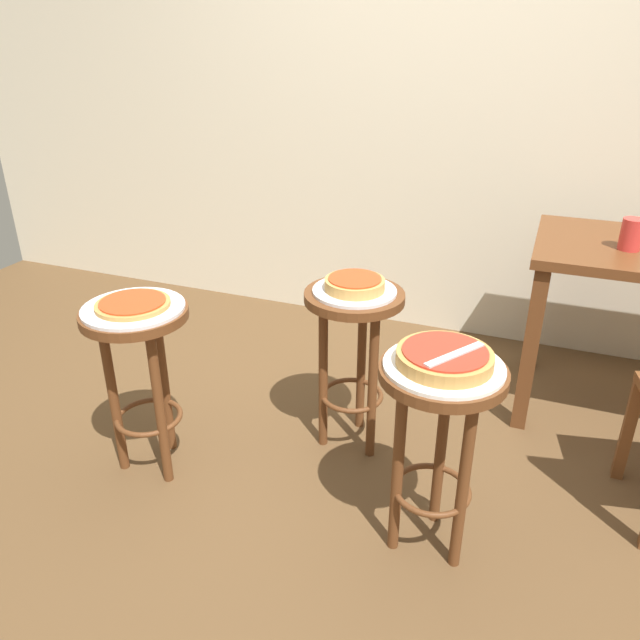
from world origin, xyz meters
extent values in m
plane|color=brown|center=(0.00, 0.00, 0.00)|extent=(6.00, 6.00, 0.00)
cube|color=beige|center=(0.00, 1.65, 1.50)|extent=(6.00, 0.10, 3.00)
cylinder|color=#5B3319|center=(0.36, -0.02, 0.65)|extent=(0.37, 0.37, 0.03)
cylinder|color=#5B3319|center=(0.36, 0.10, 0.31)|extent=(0.04, 0.04, 0.63)
cylinder|color=#5B3319|center=(0.26, -0.08, 0.31)|extent=(0.04, 0.04, 0.63)
cylinder|color=#5B3319|center=(0.46, -0.08, 0.31)|extent=(0.04, 0.04, 0.63)
torus|color=#5B3319|center=(0.36, -0.02, 0.22)|extent=(0.25, 0.25, 0.02)
cylinder|color=white|center=(0.36, -0.02, 0.67)|extent=(0.35, 0.35, 0.01)
cylinder|color=#B78442|center=(0.36, -0.02, 0.70)|extent=(0.28, 0.28, 0.04)
cylinder|color=red|center=(0.36, -0.02, 0.72)|extent=(0.24, 0.24, 0.01)
cylinder|color=#5B3319|center=(-0.72, -0.01, 0.65)|extent=(0.37, 0.37, 0.03)
cylinder|color=#5B3319|center=(-0.72, 0.11, 0.31)|extent=(0.04, 0.04, 0.63)
cylinder|color=#5B3319|center=(-0.82, -0.07, 0.31)|extent=(0.04, 0.04, 0.63)
cylinder|color=#5B3319|center=(-0.62, -0.07, 0.31)|extent=(0.04, 0.04, 0.63)
torus|color=#5B3319|center=(-0.72, -0.01, 0.22)|extent=(0.25, 0.25, 0.02)
cylinder|color=silver|center=(-0.72, -0.01, 0.67)|extent=(0.35, 0.35, 0.01)
cylinder|color=#B78442|center=(-0.72, -0.01, 0.68)|extent=(0.26, 0.26, 0.01)
cylinder|color=red|center=(-0.72, -0.01, 0.69)|extent=(0.23, 0.23, 0.01)
cylinder|color=#5B3319|center=(-0.05, 0.42, 0.65)|extent=(0.37, 0.37, 0.03)
cylinder|color=#5B3319|center=(-0.05, 0.53, 0.31)|extent=(0.04, 0.04, 0.63)
cylinder|color=#5B3319|center=(-0.15, 0.36, 0.31)|extent=(0.04, 0.04, 0.63)
cylinder|color=#5B3319|center=(0.05, 0.36, 0.31)|extent=(0.04, 0.04, 0.63)
torus|color=#5B3319|center=(-0.05, 0.42, 0.22)|extent=(0.25, 0.25, 0.02)
cylinder|color=silver|center=(-0.05, 0.42, 0.67)|extent=(0.31, 0.31, 0.01)
cylinder|color=tan|center=(-0.05, 0.42, 0.70)|extent=(0.22, 0.22, 0.04)
cylinder|color=red|center=(-0.05, 0.42, 0.72)|extent=(0.19, 0.19, 0.01)
cube|color=#5B3319|center=(0.58, 0.78, 0.36)|extent=(0.06, 0.06, 0.72)
cube|color=#5B3319|center=(0.58, 1.34, 0.36)|extent=(0.06, 0.06, 0.72)
cylinder|color=red|center=(0.88, 0.99, 0.82)|extent=(0.08, 0.08, 0.12)
cube|color=brown|center=(0.96, 0.57, 0.21)|extent=(0.04, 0.04, 0.42)
cube|color=silver|center=(0.39, -0.04, 0.73)|extent=(0.14, 0.20, 0.01)
camera|label=1|loc=(0.59, -1.57, 1.55)|focal=34.56mm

